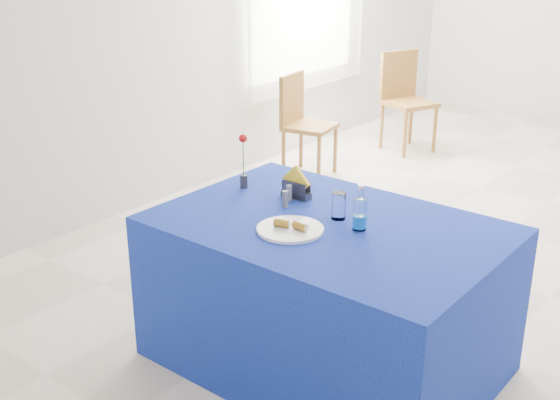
# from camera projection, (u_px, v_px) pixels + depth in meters

# --- Properties ---
(floor) EXTENTS (7.00, 7.00, 0.00)m
(floor) POSITION_uv_depth(u_px,v_px,m) (509.00, 233.00, 5.06)
(floor) COLOR beige
(floor) RESTS_ON ground
(plate) EXTENTS (0.31, 0.31, 0.01)m
(plate) POSITION_uv_depth(u_px,v_px,m) (290.00, 229.00, 3.20)
(plate) COLOR white
(plate) RESTS_ON blue_table
(drinking_glass) EXTENTS (0.07, 0.07, 0.13)m
(drinking_glass) POSITION_uv_depth(u_px,v_px,m) (339.00, 206.00, 3.31)
(drinking_glass) COLOR white
(drinking_glass) RESTS_ON blue_table
(salt_shaker) EXTENTS (0.03, 0.03, 0.08)m
(salt_shaker) POSITION_uv_depth(u_px,v_px,m) (289.00, 193.00, 3.54)
(salt_shaker) COLOR gray
(salt_shaker) RESTS_ON blue_table
(pepper_shaker) EXTENTS (0.03, 0.03, 0.08)m
(pepper_shaker) POSITION_uv_depth(u_px,v_px,m) (285.00, 199.00, 3.46)
(pepper_shaker) COLOR slate
(pepper_shaker) RESTS_ON blue_table
(blue_table) EXTENTS (1.60, 1.10, 0.76)m
(blue_table) POSITION_uv_depth(u_px,v_px,m) (326.00, 294.00, 3.42)
(blue_table) COLOR navy
(blue_table) RESTS_ON floor
(water_bottle) EXTENTS (0.06, 0.06, 0.21)m
(water_bottle) POSITION_uv_depth(u_px,v_px,m) (360.00, 215.00, 3.19)
(water_bottle) COLOR white
(water_bottle) RESTS_ON blue_table
(napkin_holder) EXTENTS (0.16, 0.06, 0.17)m
(napkin_holder) POSITION_uv_depth(u_px,v_px,m) (296.00, 188.00, 3.59)
(napkin_holder) COLOR #323237
(napkin_holder) RESTS_ON blue_table
(rose_vase) EXTENTS (0.04, 0.04, 0.29)m
(rose_vase) POSITION_uv_depth(u_px,v_px,m) (243.00, 163.00, 3.69)
(rose_vase) COLOR #26262B
(rose_vase) RESTS_ON blue_table
(chair_win_a) EXTENTS (0.47, 0.47, 0.90)m
(chair_win_a) POSITION_uv_depth(u_px,v_px,m) (302.00, 117.00, 6.14)
(chair_win_a) COLOR olive
(chair_win_a) RESTS_ON floor
(chair_win_b) EXTENTS (0.56, 0.56, 0.96)m
(chair_win_b) POSITION_uv_depth(u_px,v_px,m) (404.00, 94.00, 6.87)
(chair_win_b) COLOR olive
(chair_win_b) RESTS_ON floor
(banana_pieces) EXTENTS (0.16, 0.07, 0.04)m
(banana_pieces) POSITION_uv_depth(u_px,v_px,m) (291.00, 225.00, 3.18)
(banana_pieces) COLOR gold
(banana_pieces) RESTS_ON plate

